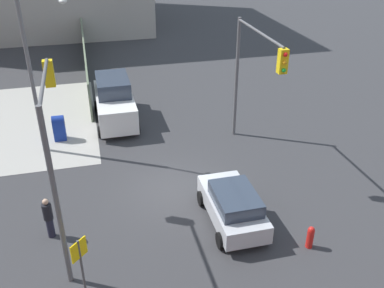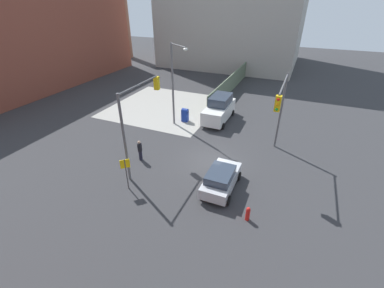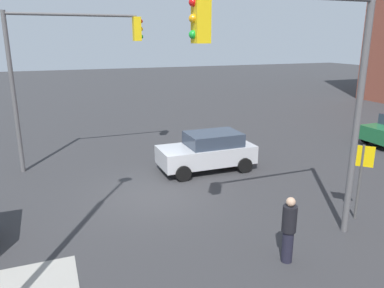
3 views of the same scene
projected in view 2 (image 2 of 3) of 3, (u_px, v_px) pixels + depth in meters
ground_plane at (209, 161)px, 20.74m from camera, size 120.00×120.00×0.00m
sidewalk_corner at (165, 107)px, 30.98m from camera, size 12.00×12.00×0.01m
construction_fence at (236, 79)px, 37.10m from camera, size 23.89×0.12×2.40m
building_warehouse_north at (9, 39)px, 36.57m from camera, size 32.00×18.00×12.48m
building_loft_east at (236, 6)px, 47.21m from camera, size 20.00×24.00×19.82m
smokestack at (125, 19)px, 52.18m from camera, size 1.80×1.80×15.17m
traffic_signal_nw_corner at (138, 111)px, 17.89m from camera, size 4.96×0.36×6.50m
traffic_signal_se_corner at (280, 105)px, 18.79m from camera, size 5.52×0.36×6.50m
street_lamp_corner at (174, 80)px, 24.24m from camera, size 1.69×2.29×8.00m
warning_sign_two_way at (126, 169)px, 16.99m from camera, size 0.48×0.48×2.40m
mailbox_blue at (185, 114)px, 27.00m from camera, size 0.56×0.64×1.43m
fire_hydrant at (248, 213)px, 15.09m from camera, size 0.26×0.26×0.94m
sedan_silver at (221, 179)px, 17.37m from camera, size 4.03×2.02×1.62m
van_white_delivery at (219, 109)px, 27.00m from camera, size 5.40×2.32×2.62m
pedestrian_crossing at (140, 150)px, 20.47m from camera, size 0.36×0.36×1.75m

